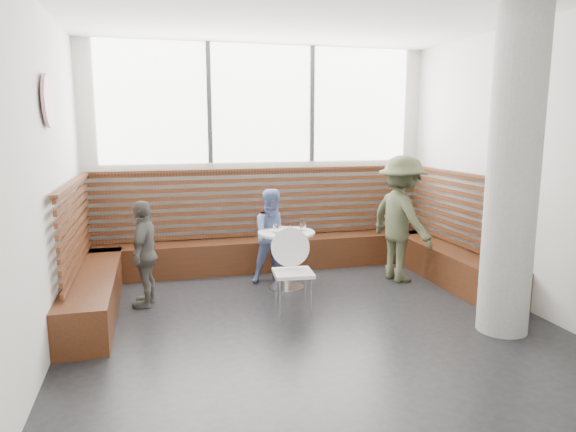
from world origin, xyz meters
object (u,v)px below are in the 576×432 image
object	(u,v)px
concrete_column	(513,175)
cafe_table	(286,248)
cafe_chair	(291,264)
child_back	(274,236)
child_left	(145,254)
adult_man	(401,219)

from	to	relation	value
concrete_column	cafe_table	xyz separation A→B (m)	(-1.79, 1.90, -1.07)
cafe_table	cafe_chair	size ratio (longest dim) A/B	0.80
child_back	cafe_chair	bearing A→B (deg)	-95.47
cafe_table	child_left	bearing A→B (deg)	-173.26
concrete_column	cafe_chair	size ratio (longest dim) A/B	3.44
cafe_table	child_left	xyz separation A→B (m)	(-1.74, -0.21, 0.09)
cafe_table	cafe_chair	world-z (taller)	cafe_chair
concrete_column	cafe_chair	xyz separation A→B (m)	(-1.94, 1.11, -1.05)
cafe_table	child_left	distance (m)	1.76
concrete_column	child_left	distance (m)	4.04
concrete_column	cafe_table	world-z (taller)	concrete_column
cafe_table	child_left	world-z (taller)	child_left
adult_man	child_left	size ratio (longest dim) A/B	1.36
child_back	child_left	distance (m)	1.73
concrete_column	child_back	size ratio (longest dim) A/B	2.55
adult_man	child_left	distance (m)	3.33
child_back	cafe_table	bearing A→B (deg)	-76.13
concrete_column	cafe_table	bearing A→B (deg)	133.30
cafe_table	adult_man	bearing A→B (deg)	-1.52
concrete_column	child_back	distance (m)	3.06
cafe_table	cafe_chair	distance (m)	0.81
cafe_chair	child_left	world-z (taller)	child_left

